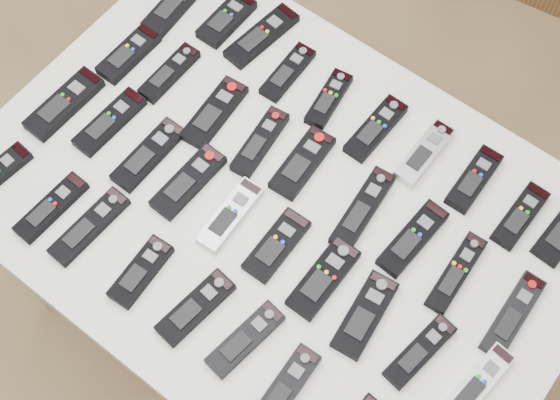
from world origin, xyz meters
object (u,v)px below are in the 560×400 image
Objects in this scene: remote_6 at (424,153)px; remote_25 at (323,278)px; remote_23 at (230,215)px; remote_32 at (141,272)px; remote_1 at (227,19)px; remote_2 at (262,36)px; remote_3 at (288,72)px; remote_26 at (365,315)px; remote_14 at (302,163)px; remote_10 at (129,54)px; remote_18 at (513,315)px; remote_21 at (149,155)px; remote_15 at (362,209)px; remote_8 at (520,216)px; remote_12 at (215,113)px; remote_4 at (329,99)px; remote_11 at (169,73)px; remote_16 at (413,238)px; remote_33 at (196,307)px; table at (280,216)px; remote_13 at (260,142)px; remote_20 at (110,122)px; remote_17 at (456,273)px; remote_28 at (477,385)px; remote_35 at (284,390)px; remote_24 at (277,245)px; remote_5 at (376,129)px; remote_22 at (188,182)px; remote_27 at (420,351)px; remote_31 at (89,226)px; remote_30 at (51,207)px; remote_0 at (176,3)px; remote_19 at (64,104)px.

remote_25 is (-0.00, -0.35, -0.00)m from remote_6.
remote_32 reaches higher than remote_23.
remote_2 is (0.09, 0.01, -0.00)m from remote_1.
remote_6 is at bearing -1.16° from remote_3.
remote_23 is 0.34m from remote_26.
remote_32 is at bearing -108.82° from remote_14.
remote_10 is 0.86× the size of remote_18.
remote_21 is 1.21× the size of remote_32.
remote_1 is at bearing 153.02° from remote_15.
remote_8 is 0.86× the size of remote_12.
remote_11 is at bearing -162.33° from remote_4.
remote_16 is 1.02× the size of remote_26.
remote_2 is at bearing 117.31° from remote_23.
remote_6 is 0.85× the size of remote_15.
table is at bearing 98.70° from remote_33.
remote_18 is at bearing 25.59° from remote_25.
remote_12 is at bearing -7.64° from remote_11.
remote_4 is at bearing 124.19° from remote_25.
remote_13 is 0.33m from remote_20.
remote_33 is (0.30, -0.59, 0.00)m from remote_2.
remote_11 is 0.92× the size of remote_20.
remote_28 is (0.15, -0.16, -0.00)m from remote_17.
remote_25 is (0.35, -0.35, 0.00)m from remote_3.
remote_33 reaches higher than remote_2.
table is 0.42m from remote_20.
remote_28 is (0.90, -0.37, -0.00)m from remote_1.
remote_11 is 0.92× the size of remote_35.
remote_3 is 0.87× the size of remote_21.
remote_8 is 0.98× the size of remote_24.
remote_5 reaches higher than remote_24.
remote_35 is (0.42, -0.22, -0.00)m from remote_22.
remote_32 is (-0.52, -0.20, 0.00)m from remote_27.
remote_11 reaches higher than remote_31.
remote_35 reaches higher than remote_24.
table is 0.47m from remote_30.
remote_25 is 0.57m from remote_30.
remote_13 is (-0.05, -0.18, 0.00)m from remote_4.
remote_0 is 1.03× the size of remote_15.
remote_10 is (0.01, -0.18, 0.00)m from remote_0.
remote_21 is (-0.34, -0.34, -0.00)m from remote_5.
remote_10 is 0.95× the size of remote_33.
remote_1 is 0.88× the size of remote_28.
remote_28 is (0.69, 0.00, -0.00)m from remote_22.
remote_31 is at bearing -113.66° from remote_22.
remote_18 is 1.03m from remote_19.
remote_21 is (-0.55, -0.18, -0.00)m from remote_16.
remote_5 reaches higher than remote_31.
remote_8 is 0.91× the size of remote_14.
remote_20 is (-0.55, -0.16, -0.00)m from remote_15.
remote_4 is 0.24m from remote_6.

